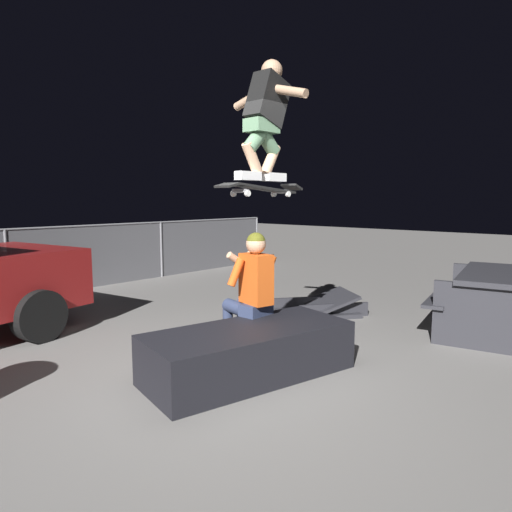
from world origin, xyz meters
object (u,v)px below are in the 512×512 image
at_px(ledge_box_main, 249,352).
at_px(kicker_ramp, 315,309).
at_px(skateboard, 262,189).
at_px(person_sitting_on_ledge, 250,288).
at_px(picnic_table_back, 493,293).
at_px(skater_airborne, 266,114).

height_order(ledge_box_main, kicker_ramp, ledge_box_main).
bearing_deg(skateboard, person_sitting_on_ledge, 65.80).
distance_m(ledge_box_main, kicker_ramp, 2.46).
height_order(kicker_ramp, picnic_table_back, picnic_table_back).
xyz_separation_m(skateboard, picnic_table_back, (2.62, -1.41, -1.21)).
relative_size(kicker_ramp, picnic_table_back, 0.69).
bearing_deg(skateboard, picnic_table_back, -28.30).
bearing_deg(kicker_ramp, skateboard, -160.41).
relative_size(ledge_box_main, skater_airborne, 1.70).
bearing_deg(ledge_box_main, skateboard, 21.15).
distance_m(skateboard, skater_airborne, 0.69).
height_order(skateboard, kicker_ramp, skateboard).
xyz_separation_m(skater_airborne, picnic_table_back, (2.57, -1.41, -1.90)).
distance_m(skateboard, kicker_ramp, 2.68).
height_order(person_sitting_on_ledge, skateboard, skateboard).
distance_m(person_sitting_on_ledge, skateboard, 1.04).
relative_size(ledge_box_main, kicker_ramp, 1.43).
bearing_deg(person_sitting_on_ledge, picnic_table_back, -33.43).
bearing_deg(skater_airborne, ledge_box_main, -162.11).
bearing_deg(skateboard, skater_airborne, -1.76).
bearing_deg(skateboard, ledge_box_main, -158.85).
distance_m(ledge_box_main, skateboard, 1.52).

